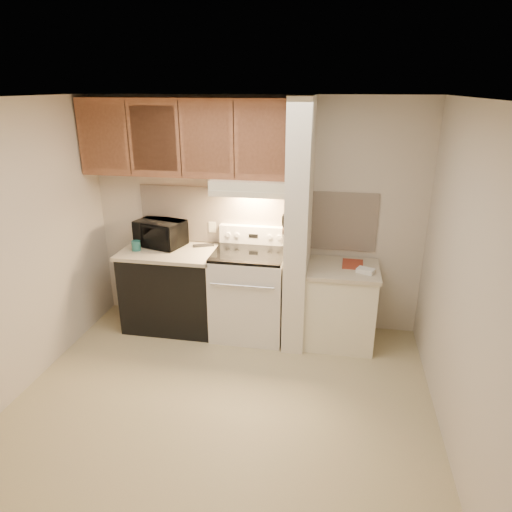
# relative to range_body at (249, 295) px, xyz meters

# --- Properties ---
(floor) EXTENTS (3.60, 3.60, 0.00)m
(floor) POSITION_rel_range_body_xyz_m (0.00, -1.16, -0.46)
(floor) COLOR tan
(floor) RESTS_ON ground
(ceiling) EXTENTS (3.60, 3.60, 0.00)m
(ceiling) POSITION_rel_range_body_xyz_m (0.00, -1.16, 2.04)
(ceiling) COLOR white
(ceiling) RESTS_ON wall_back
(wall_back) EXTENTS (3.60, 2.50, 0.02)m
(wall_back) POSITION_rel_range_body_xyz_m (0.00, 0.34, 0.79)
(wall_back) COLOR beige
(wall_back) RESTS_ON floor
(wall_left) EXTENTS (0.02, 3.00, 2.50)m
(wall_left) POSITION_rel_range_body_xyz_m (-1.80, -1.16, 0.79)
(wall_left) COLOR beige
(wall_left) RESTS_ON floor
(wall_right) EXTENTS (0.02, 3.00, 2.50)m
(wall_right) POSITION_rel_range_body_xyz_m (1.80, -1.16, 0.79)
(wall_right) COLOR beige
(wall_right) RESTS_ON floor
(backsplash) EXTENTS (2.60, 0.02, 0.63)m
(backsplash) POSITION_rel_range_body_xyz_m (0.00, 0.33, 0.78)
(backsplash) COLOR #F7E0CB
(backsplash) RESTS_ON wall_back
(range_body) EXTENTS (0.76, 0.65, 0.92)m
(range_body) POSITION_rel_range_body_xyz_m (0.00, 0.00, 0.00)
(range_body) COLOR silver
(range_body) RESTS_ON floor
(oven_window) EXTENTS (0.50, 0.01, 0.30)m
(oven_window) POSITION_rel_range_body_xyz_m (0.00, -0.32, 0.04)
(oven_window) COLOR black
(oven_window) RESTS_ON range_body
(oven_handle) EXTENTS (0.65, 0.02, 0.02)m
(oven_handle) POSITION_rel_range_body_xyz_m (0.00, -0.35, 0.26)
(oven_handle) COLOR silver
(oven_handle) RESTS_ON range_body
(cooktop) EXTENTS (0.74, 0.64, 0.03)m
(cooktop) POSITION_rel_range_body_xyz_m (0.00, 0.00, 0.48)
(cooktop) COLOR black
(cooktop) RESTS_ON range_body
(range_backguard) EXTENTS (0.76, 0.08, 0.20)m
(range_backguard) POSITION_rel_range_body_xyz_m (0.00, 0.28, 0.59)
(range_backguard) COLOR silver
(range_backguard) RESTS_ON range_body
(range_display) EXTENTS (0.10, 0.01, 0.04)m
(range_display) POSITION_rel_range_body_xyz_m (0.00, 0.24, 0.59)
(range_display) COLOR black
(range_display) RESTS_ON range_backguard
(range_knob_left_outer) EXTENTS (0.05, 0.02, 0.05)m
(range_knob_left_outer) POSITION_rel_range_body_xyz_m (-0.28, 0.24, 0.59)
(range_knob_left_outer) COLOR silver
(range_knob_left_outer) RESTS_ON range_backguard
(range_knob_left_inner) EXTENTS (0.05, 0.02, 0.05)m
(range_knob_left_inner) POSITION_rel_range_body_xyz_m (-0.18, 0.24, 0.59)
(range_knob_left_inner) COLOR silver
(range_knob_left_inner) RESTS_ON range_backguard
(range_knob_right_inner) EXTENTS (0.05, 0.02, 0.05)m
(range_knob_right_inner) POSITION_rel_range_body_xyz_m (0.18, 0.24, 0.59)
(range_knob_right_inner) COLOR silver
(range_knob_right_inner) RESTS_ON range_backguard
(range_knob_right_outer) EXTENTS (0.05, 0.02, 0.05)m
(range_knob_right_outer) POSITION_rel_range_body_xyz_m (0.28, 0.24, 0.59)
(range_knob_right_outer) COLOR silver
(range_knob_right_outer) RESTS_ON range_backguard
(dishwasher_front) EXTENTS (1.00, 0.63, 0.87)m
(dishwasher_front) POSITION_rel_range_body_xyz_m (-0.88, 0.01, -0.03)
(dishwasher_front) COLOR black
(dishwasher_front) RESTS_ON floor
(left_countertop) EXTENTS (1.04, 0.67, 0.04)m
(left_countertop) POSITION_rel_range_body_xyz_m (-0.88, 0.01, 0.43)
(left_countertop) COLOR beige
(left_countertop) RESTS_ON dishwasher_front
(spoon_rest) EXTENTS (0.24, 0.16, 0.02)m
(spoon_rest) POSITION_rel_range_body_xyz_m (-0.56, 0.21, 0.46)
(spoon_rest) COLOR black
(spoon_rest) RESTS_ON left_countertop
(teal_jar) EXTENTS (0.11, 0.11, 0.11)m
(teal_jar) POSITION_rel_range_body_xyz_m (-1.23, -0.06, 0.50)
(teal_jar) COLOR #236863
(teal_jar) RESTS_ON left_countertop
(outlet) EXTENTS (0.08, 0.01, 0.12)m
(outlet) POSITION_rel_range_body_xyz_m (-0.48, 0.32, 0.64)
(outlet) COLOR #EAE4C7
(outlet) RESTS_ON backsplash
(microwave) EXTENTS (0.59, 0.47, 0.28)m
(microwave) POSITION_rel_range_body_xyz_m (-1.03, 0.15, 0.59)
(microwave) COLOR black
(microwave) RESTS_ON left_countertop
(partition_pillar) EXTENTS (0.22, 0.70, 2.50)m
(partition_pillar) POSITION_rel_range_body_xyz_m (0.51, -0.01, 0.79)
(partition_pillar) COLOR silver
(partition_pillar) RESTS_ON floor
(pillar_trim) EXTENTS (0.01, 0.70, 0.04)m
(pillar_trim) POSITION_rel_range_body_xyz_m (0.39, -0.01, 0.84)
(pillar_trim) COLOR #92583B
(pillar_trim) RESTS_ON partition_pillar
(knife_strip) EXTENTS (0.02, 0.42, 0.04)m
(knife_strip) POSITION_rel_range_body_xyz_m (0.39, -0.06, 0.86)
(knife_strip) COLOR black
(knife_strip) RESTS_ON partition_pillar
(knife_blade_a) EXTENTS (0.01, 0.03, 0.16)m
(knife_blade_a) POSITION_rel_range_body_xyz_m (0.38, -0.23, 0.76)
(knife_blade_a) COLOR silver
(knife_blade_a) RESTS_ON knife_strip
(knife_handle_a) EXTENTS (0.02, 0.02, 0.10)m
(knife_handle_a) POSITION_rel_range_body_xyz_m (0.38, -0.22, 0.91)
(knife_handle_a) COLOR black
(knife_handle_a) RESTS_ON knife_strip
(knife_blade_b) EXTENTS (0.01, 0.04, 0.18)m
(knife_blade_b) POSITION_rel_range_body_xyz_m (0.38, -0.14, 0.75)
(knife_blade_b) COLOR silver
(knife_blade_b) RESTS_ON knife_strip
(knife_handle_b) EXTENTS (0.02, 0.02, 0.10)m
(knife_handle_b) POSITION_rel_range_body_xyz_m (0.38, -0.15, 0.91)
(knife_handle_b) COLOR black
(knife_handle_b) RESTS_ON knife_strip
(knife_blade_c) EXTENTS (0.01, 0.04, 0.20)m
(knife_blade_c) POSITION_rel_range_body_xyz_m (0.38, -0.04, 0.74)
(knife_blade_c) COLOR silver
(knife_blade_c) RESTS_ON knife_strip
(knife_handle_c) EXTENTS (0.02, 0.02, 0.10)m
(knife_handle_c) POSITION_rel_range_body_xyz_m (0.38, -0.05, 0.91)
(knife_handle_c) COLOR black
(knife_handle_c) RESTS_ON knife_strip
(knife_blade_d) EXTENTS (0.01, 0.04, 0.16)m
(knife_blade_d) POSITION_rel_range_body_xyz_m (0.38, 0.02, 0.76)
(knife_blade_d) COLOR silver
(knife_blade_d) RESTS_ON knife_strip
(knife_handle_d) EXTENTS (0.02, 0.02, 0.10)m
(knife_handle_d) POSITION_rel_range_body_xyz_m (0.38, 0.04, 0.91)
(knife_handle_d) COLOR black
(knife_handle_d) RESTS_ON knife_strip
(knife_blade_e) EXTENTS (0.01, 0.04, 0.18)m
(knife_blade_e) POSITION_rel_range_body_xyz_m (0.38, 0.11, 0.75)
(knife_blade_e) COLOR silver
(knife_blade_e) RESTS_ON knife_strip
(knife_handle_e) EXTENTS (0.02, 0.02, 0.10)m
(knife_handle_e) POSITION_rel_range_body_xyz_m (0.38, 0.10, 0.91)
(knife_handle_e) COLOR black
(knife_handle_e) RESTS_ON knife_strip
(oven_mitt) EXTENTS (0.03, 0.10, 0.23)m
(oven_mitt) POSITION_rel_range_body_xyz_m (0.38, 0.17, 0.76)
(oven_mitt) COLOR slate
(oven_mitt) RESTS_ON partition_pillar
(right_cab_base) EXTENTS (0.70, 0.60, 0.81)m
(right_cab_base) POSITION_rel_range_body_xyz_m (0.97, -0.01, -0.06)
(right_cab_base) COLOR #EAE4C7
(right_cab_base) RESTS_ON floor
(right_countertop) EXTENTS (0.74, 0.64, 0.04)m
(right_countertop) POSITION_rel_range_body_xyz_m (0.97, -0.01, 0.37)
(right_countertop) COLOR beige
(right_countertop) RESTS_ON right_cab_base
(red_folder) EXTENTS (0.22, 0.29, 0.01)m
(red_folder) POSITION_rel_range_body_xyz_m (1.07, 0.09, 0.39)
(red_folder) COLOR #963623
(red_folder) RESTS_ON right_countertop
(white_box) EXTENTS (0.19, 0.16, 0.04)m
(white_box) POSITION_rel_range_body_xyz_m (1.19, -0.11, 0.41)
(white_box) COLOR white
(white_box) RESTS_ON right_countertop
(range_hood) EXTENTS (0.78, 0.44, 0.15)m
(range_hood) POSITION_rel_range_body_xyz_m (0.00, 0.12, 1.17)
(range_hood) COLOR #EAE4C7
(range_hood) RESTS_ON upper_cabinets
(hood_lip) EXTENTS (0.78, 0.04, 0.06)m
(hood_lip) POSITION_rel_range_body_xyz_m (0.00, -0.08, 1.12)
(hood_lip) COLOR #EAE4C7
(hood_lip) RESTS_ON range_hood
(upper_cabinets) EXTENTS (2.18, 0.33, 0.77)m
(upper_cabinets) POSITION_rel_range_body_xyz_m (-0.69, 0.17, 1.62)
(upper_cabinets) COLOR #92583B
(upper_cabinets) RESTS_ON wall_back
(cab_door_a) EXTENTS (0.46, 0.01, 0.63)m
(cab_door_a) POSITION_rel_range_body_xyz_m (-1.51, 0.01, 1.62)
(cab_door_a) COLOR #92583B
(cab_door_a) RESTS_ON upper_cabinets
(cab_gap_a) EXTENTS (0.01, 0.01, 0.73)m
(cab_gap_a) POSITION_rel_range_body_xyz_m (-1.23, 0.01, 1.62)
(cab_gap_a) COLOR black
(cab_gap_a) RESTS_ON upper_cabinets
(cab_door_b) EXTENTS (0.46, 0.01, 0.63)m
(cab_door_b) POSITION_rel_range_body_xyz_m (-0.96, 0.01, 1.62)
(cab_door_b) COLOR #92583B
(cab_door_b) RESTS_ON upper_cabinets
(cab_gap_b) EXTENTS (0.01, 0.01, 0.73)m
(cab_gap_b) POSITION_rel_range_body_xyz_m (-0.69, 0.01, 1.62)
(cab_gap_b) COLOR black
(cab_gap_b) RESTS_ON upper_cabinets
(cab_door_c) EXTENTS (0.46, 0.01, 0.63)m
(cab_door_c) POSITION_rel_range_body_xyz_m (-0.42, 0.01, 1.62)
(cab_door_c) COLOR #92583B
(cab_door_c) RESTS_ON upper_cabinets
(cab_gap_c) EXTENTS (0.01, 0.01, 0.73)m
(cab_gap_c) POSITION_rel_range_body_xyz_m (-0.14, 0.01, 1.62)
(cab_gap_c) COLOR black
(cab_gap_c) RESTS_ON upper_cabinets
(cab_door_d) EXTENTS (0.46, 0.01, 0.63)m
(cab_door_d) POSITION_rel_range_body_xyz_m (0.13, 0.01, 1.62)
(cab_door_d) COLOR #92583B
(cab_door_d) RESTS_ON upper_cabinets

